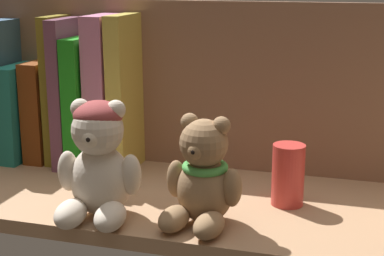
% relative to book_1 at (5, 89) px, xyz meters
% --- Properties ---
extents(shelf_board, '(0.83, 0.29, 0.02)m').
position_rel_book_1_xyz_m(shelf_board, '(0.36, -0.11, -0.13)').
color(shelf_board, '#A87F5B').
rests_on(shelf_board, ground).
extents(shelf_back_panel, '(0.85, 0.01, 0.29)m').
position_rel_book_1_xyz_m(shelf_back_panel, '(0.36, 0.04, 0.01)').
color(shelf_back_panel, brown).
rests_on(shelf_back_panel, ground).
extents(book_1, '(0.04, 0.12, 0.24)m').
position_rel_book_1_xyz_m(book_1, '(0.00, 0.00, 0.00)').
color(book_1, '#324F6A').
rests_on(book_1, shelf_board).
extents(book_2, '(0.04, 0.13, 0.16)m').
position_rel_book_1_xyz_m(book_2, '(0.04, 0.00, -0.04)').
color(book_2, '#1D7368').
rests_on(book_2, shelf_board).
extents(book_3, '(0.03, 0.10, 0.17)m').
position_rel_book_1_xyz_m(book_3, '(0.07, 0.00, -0.03)').
color(book_3, brown).
rests_on(book_3, shelf_board).
extents(book_4, '(0.02, 0.09, 0.24)m').
position_rel_book_1_xyz_m(book_4, '(0.11, 0.00, 0.00)').
color(book_4, olive).
rests_on(book_4, shelf_board).
extents(book_5, '(0.02, 0.13, 0.24)m').
position_rel_book_1_xyz_m(book_5, '(0.13, 0.00, 0.00)').
color(book_5, '#6C3E54').
rests_on(book_5, shelf_board).
extents(book_6, '(0.03, 0.14, 0.21)m').
position_rel_book_1_xyz_m(book_6, '(0.16, 0.00, -0.01)').
color(book_6, '#1B8619').
rests_on(book_6, shelf_board).
extents(book_7, '(0.03, 0.12, 0.25)m').
position_rel_book_1_xyz_m(book_7, '(0.19, 0.00, 0.01)').
color(book_7, '#BD7095').
rests_on(book_7, shelf_board).
extents(book_8, '(0.03, 0.12, 0.25)m').
position_rel_book_1_xyz_m(book_8, '(0.23, 0.00, 0.01)').
color(book_8, gold).
rests_on(book_8, shelf_board).
extents(teddy_bear_larger, '(0.11, 0.12, 0.16)m').
position_rel_book_1_xyz_m(teddy_bear_larger, '(0.27, -0.21, -0.04)').
color(teddy_bear_larger, beige).
rests_on(teddy_bear_larger, shelf_board).
extents(teddy_bear_smaller, '(0.10, 0.11, 0.14)m').
position_rel_book_1_xyz_m(teddy_bear_smaller, '(0.41, -0.19, -0.06)').
color(teddy_bear_smaller, '#93704C').
rests_on(teddy_bear_smaller, shelf_board).
extents(pillar_candle, '(0.04, 0.04, 0.09)m').
position_rel_book_1_xyz_m(pillar_candle, '(0.50, -0.09, -0.07)').
color(pillar_candle, '#C63833').
rests_on(pillar_candle, shelf_board).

